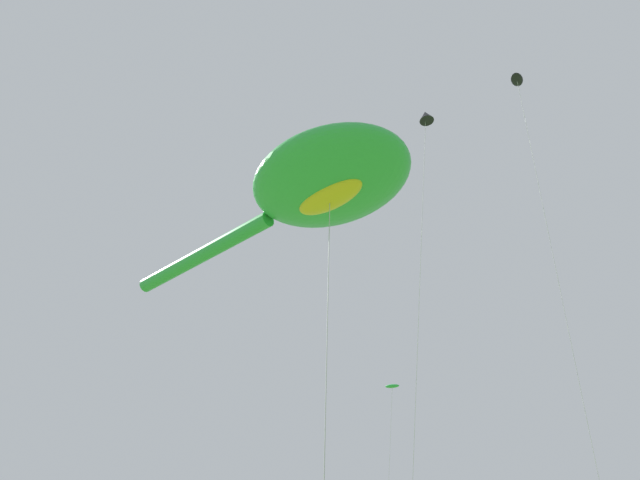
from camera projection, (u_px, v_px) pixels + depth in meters
The scene contains 4 objects.
big_show_kite at pixel (321, 185), 19.23m from camera, with size 7.21×13.56×14.65m.
small_kite_bird_shape at pixel (426, 119), 28.25m from camera, with size 1.06×5.35×22.86m.
small_kite_diamond_red at pixel (392, 390), 34.67m from camera, with size 2.19×1.00×13.53m.
small_kite_delta_white at pixel (518, 87), 30.03m from camera, with size 1.45×2.89×25.79m.
Camera 1 is at (-6.78, 0.92, 1.48)m, focal length 31.41 mm.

